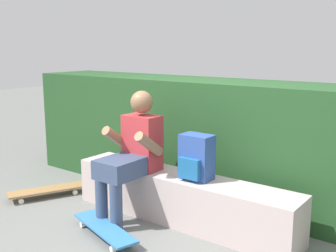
{
  "coord_description": "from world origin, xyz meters",
  "views": [
    {
      "loc": [
        2.06,
        -2.56,
        1.59
      ],
      "look_at": [
        -0.28,
        0.54,
        0.83
      ],
      "focal_mm": 43.91,
      "sensor_mm": 36.0,
      "label": 1
    }
  ],
  "objects_px": {
    "person_skater": "(132,152)",
    "bench_main": "(181,198)",
    "skateboard_near_person": "(104,228)",
    "backpack_on_bench": "(196,158)",
    "skateboard_beside_bench": "(47,190)"
  },
  "relations": [
    {
      "from": "bench_main",
      "to": "backpack_on_bench",
      "type": "distance_m",
      "value": 0.45
    },
    {
      "from": "bench_main",
      "to": "skateboard_near_person",
      "type": "distance_m",
      "value": 0.75
    },
    {
      "from": "bench_main",
      "to": "skateboard_near_person",
      "type": "bearing_deg",
      "value": -116.25
    },
    {
      "from": "person_skater",
      "to": "skateboard_beside_bench",
      "type": "height_order",
      "value": "person_skater"
    },
    {
      "from": "bench_main",
      "to": "person_skater",
      "type": "height_order",
      "value": "person_skater"
    },
    {
      "from": "person_skater",
      "to": "skateboard_near_person",
      "type": "relative_size",
      "value": 1.44
    },
    {
      "from": "backpack_on_bench",
      "to": "bench_main",
      "type": "bearing_deg",
      "value": 176.79
    },
    {
      "from": "person_skater",
      "to": "backpack_on_bench",
      "type": "distance_m",
      "value": 0.61
    },
    {
      "from": "person_skater",
      "to": "skateboard_near_person",
      "type": "bearing_deg",
      "value": -79.85
    },
    {
      "from": "skateboard_near_person",
      "to": "backpack_on_bench",
      "type": "relative_size",
      "value": 2.06
    },
    {
      "from": "skateboard_beside_bench",
      "to": "bench_main",
      "type": "bearing_deg",
      "value": 13.91
    },
    {
      "from": "person_skater",
      "to": "bench_main",
      "type": "bearing_deg",
      "value": 26.74
    },
    {
      "from": "skateboard_beside_bench",
      "to": "backpack_on_bench",
      "type": "height_order",
      "value": "backpack_on_bench"
    },
    {
      "from": "bench_main",
      "to": "skateboard_near_person",
      "type": "height_order",
      "value": "bench_main"
    },
    {
      "from": "skateboard_near_person",
      "to": "person_skater",
      "type": "bearing_deg",
      "value": 100.15
    }
  ]
}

